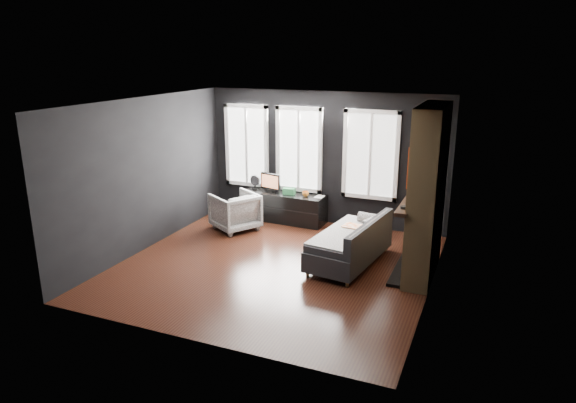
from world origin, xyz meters
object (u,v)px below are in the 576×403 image
at_px(sofa, 350,241).
at_px(armchair, 235,209).
at_px(monitor, 270,181).
at_px(book, 316,191).
at_px(mantel_vase, 416,186).
at_px(media_console, 284,207).
at_px(mug, 306,193).

xyz_separation_m(sofa, armchair, (-2.59, 0.79, 0.01)).
bearing_deg(sofa, armchair, 171.11).
bearing_deg(monitor, armchair, -100.31).
bearing_deg(book, mantel_vase, -28.76).
distance_m(armchair, book, 1.67).
relative_size(sofa, armchair, 2.25).
height_order(media_console, monitor, monitor).
relative_size(book, mantel_vase, 1.15).
distance_m(armchair, media_console, 1.12).
bearing_deg(mantel_vase, armchair, 174.83).
height_order(sofa, book, book).
relative_size(mug, book, 0.59).
bearing_deg(mantel_vase, book, 151.24).
bearing_deg(armchair, media_console, 172.37).
height_order(media_console, mug, mug).
xyz_separation_m(media_console, mug, (0.50, -0.07, 0.37)).
bearing_deg(sofa, mantel_vase, 34.11).
height_order(monitor, book, monitor).
bearing_deg(book, sofa, -54.08).
height_order(sofa, mug, sofa).
distance_m(armchair, mug, 1.47).
distance_m(sofa, armchair, 2.71).
height_order(monitor, mantel_vase, mantel_vase).
bearing_deg(armchair, book, 152.60).
xyz_separation_m(sofa, media_console, (-1.89, 1.66, -0.10)).
height_order(armchair, mantel_vase, mantel_vase).
bearing_deg(mantel_vase, monitor, 159.42).
xyz_separation_m(mug, book, (0.20, 0.05, 0.05)).
bearing_deg(mug, mantel_vase, -25.62).
xyz_separation_m(sofa, monitor, (-2.20, 1.65, 0.43)).
distance_m(armchair, monitor, 1.03).
relative_size(armchair, book, 3.63).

